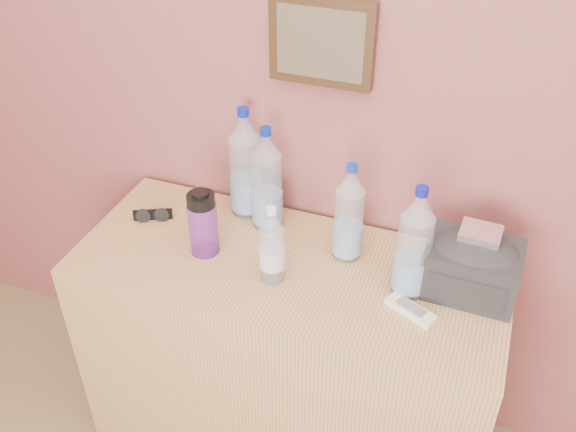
# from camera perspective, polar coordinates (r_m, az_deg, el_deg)

# --- Properties ---
(picture_frame) EXTENTS (0.30, 0.03, 0.25)m
(picture_frame) POSITION_cam_1_polar(r_m,az_deg,el_deg) (1.83, 2.99, 15.19)
(picture_frame) COLOR #382311
(picture_frame) RESTS_ON room_shell
(dresser) EXTENTS (1.29, 0.54, 0.81)m
(dresser) POSITION_cam_1_polar(r_m,az_deg,el_deg) (2.20, 0.00, -12.37)
(dresser) COLOR tan
(dresser) RESTS_ON ground
(pet_large_a) EXTENTS (0.09, 0.09, 0.35)m
(pet_large_a) POSITION_cam_1_polar(r_m,az_deg,el_deg) (1.99, -1.89, 2.91)
(pet_large_a) COLOR white
(pet_large_a) RESTS_ON dresser
(pet_large_b) EXTENTS (0.10, 0.10, 0.38)m
(pet_large_b) POSITION_cam_1_polar(r_m,az_deg,el_deg) (2.05, -3.79, 4.29)
(pet_large_b) COLOR silver
(pet_large_b) RESTS_ON dresser
(pet_large_c) EXTENTS (0.09, 0.09, 0.32)m
(pet_large_c) POSITION_cam_1_polar(r_m,az_deg,el_deg) (1.87, 5.42, -0.07)
(pet_large_c) COLOR #A9CAD5
(pet_large_c) RESTS_ON dresser
(pet_large_d) EXTENTS (0.09, 0.09, 0.35)m
(pet_large_d) POSITION_cam_1_polar(r_m,az_deg,el_deg) (1.76, 11.11, -2.76)
(pet_large_d) COLOR white
(pet_large_d) RESTS_ON dresser
(pet_small) EXTENTS (0.07, 0.07, 0.25)m
(pet_small) POSITION_cam_1_polar(r_m,az_deg,el_deg) (1.80, -1.42, -2.88)
(pet_small) COLOR silver
(pet_small) RESTS_ON dresser
(nalgene_bottle) EXTENTS (0.09, 0.09, 0.21)m
(nalgene_bottle) POSITION_cam_1_polar(r_m,az_deg,el_deg) (1.92, -7.57, -0.61)
(nalgene_bottle) COLOR purple
(nalgene_bottle) RESTS_ON dresser
(sunglasses) EXTENTS (0.13, 0.10, 0.03)m
(sunglasses) POSITION_cam_1_polar(r_m,az_deg,el_deg) (2.13, -11.91, 0.13)
(sunglasses) COLOR black
(sunglasses) RESTS_ON dresser
(ac_remote) EXTENTS (0.15, 0.10, 0.02)m
(ac_remote) POSITION_cam_1_polar(r_m,az_deg,el_deg) (1.79, 10.85, -8.21)
(ac_remote) COLOR beige
(ac_remote) RESTS_ON dresser
(toiletry_bag) EXTENTS (0.26, 0.19, 0.17)m
(toiletry_bag) POSITION_cam_1_polar(r_m,az_deg,el_deg) (1.85, 16.02, -4.33)
(toiletry_bag) COLOR black
(toiletry_bag) RESTS_ON dresser
(foil_packet) EXTENTS (0.11, 0.10, 0.02)m
(foil_packet) POSITION_cam_1_polar(r_m,az_deg,el_deg) (1.81, 16.76, -1.48)
(foil_packet) COLOR silver
(foil_packet) RESTS_ON toiletry_bag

